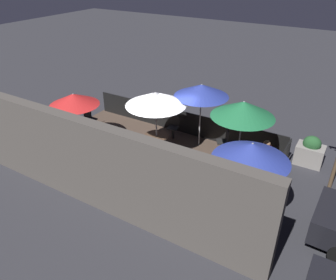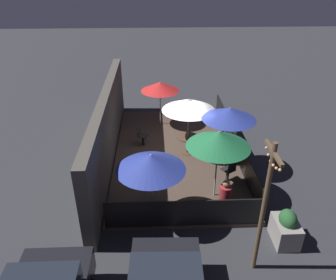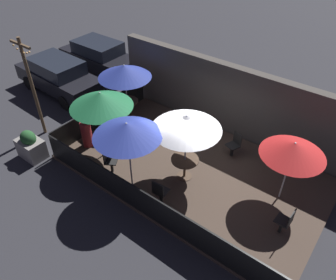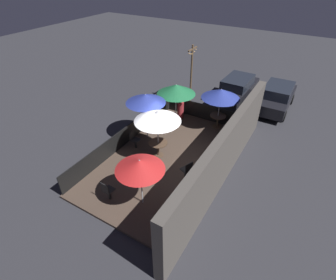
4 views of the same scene
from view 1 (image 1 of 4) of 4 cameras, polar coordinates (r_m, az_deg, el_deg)
ground_plane at (r=12.10m, az=-3.13°, el=-3.83°), size 60.00×60.00×0.00m
patio_deck at (r=12.07m, az=-3.14°, el=-3.60°), size 8.77×5.07×0.12m
building_wall at (r=9.57m, az=-12.64°, el=-4.49°), size 10.37×0.36×2.80m
fence_front at (r=13.66m, az=2.63°, el=3.16°), size 8.57×0.05×0.95m
fence_side_left at (r=10.37m, az=17.29°, el=-7.68°), size 0.05×4.87×0.95m
patio_umbrella_0 at (r=11.40m, az=-2.15°, el=7.18°), size 2.14×2.14×2.44m
patio_umbrella_1 at (r=8.76m, az=14.34°, el=-2.00°), size 2.07×2.07×2.32m
patio_umbrella_2 at (r=12.50m, az=-16.10°, el=6.80°), size 1.84×1.84×2.16m
patio_umbrella_3 at (r=10.80m, az=12.97°, el=5.25°), size 2.09×2.09×2.49m
patio_umbrella_4 at (r=12.02m, az=5.86°, el=8.59°), size 2.02×2.02×2.50m
dining_table_0 at (r=12.09m, az=-2.01°, el=0.17°), size 0.90×0.90×0.76m
dining_table_1 at (r=9.60m, az=13.25°, el=-9.57°), size 0.90×0.90×0.74m
patio_chair_0 at (r=12.34m, az=9.71°, el=-0.12°), size 0.55×0.55×0.93m
patio_chair_1 at (r=14.23m, az=-13.45°, el=3.68°), size 0.42×0.42×0.95m
patio_chair_2 at (r=11.23m, az=-10.69°, el=-3.48°), size 0.52×0.52×0.92m
patio_chair_3 at (r=13.22m, az=0.98°, el=2.40°), size 0.42×0.42×0.93m
patron_0 at (r=11.50m, az=16.45°, el=-3.09°), size 0.45×0.45×1.24m
planter_box at (r=12.80m, az=23.49°, el=-1.91°), size 0.96×0.67×1.12m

